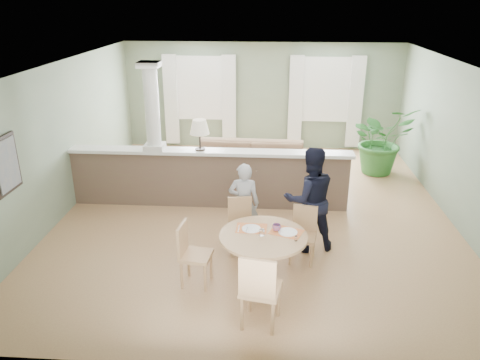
# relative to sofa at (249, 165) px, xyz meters

# --- Properties ---
(ground) EXTENTS (8.00, 8.00, 0.00)m
(ground) POSITION_rel_sofa_xyz_m (0.20, -1.36, -0.43)
(ground) COLOR tan
(ground) RESTS_ON ground
(room_shell) EXTENTS (7.02, 8.02, 2.71)m
(room_shell) POSITION_rel_sofa_xyz_m (0.17, -0.74, 1.38)
(room_shell) COLOR gray
(room_shell) RESTS_ON ground
(pony_wall) EXTENTS (5.32, 0.38, 2.70)m
(pony_wall) POSITION_rel_sofa_xyz_m (-0.79, -1.16, 0.28)
(pony_wall) COLOR brown
(pony_wall) RESTS_ON ground
(sofa) EXTENTS (3.00, 1.29, 0.86)m
(sofa) POSITION_rel_sofa_xyz_m (0.00, 0.00, 0.00)
(sofa) COLOR #845E48
(sofa) RESTS_ON ground
(houseplant) EXTENTS (1.73, 1.63, 1.53)m
(houseplant) POSITION_rel_sofa_xyz_m (2.90, 0.90, 0.34)
(houseplant) COLOR #2C6B2A
(houseplant) RESTS_ON ground
(dining_table) EXTENTS (1.21, 1.21, 0.83)m
(dining_table) POSITION_rel_sofa_xyz_m (0.38, -3.66, 0.15)
(dining_table) COLOR tan
(dining_table) RESTS_ON ground
(chair_far_boy) EXTENTS (0.45, 0.45, 0.86)m
(chair_far_boy) POSITION_rel_sofa_xyz_m (0.01, -2.80, 0.05)
(chair_far_boy) COLOR tan
(chair_far_boy) RESTS_ON ground
(chair_far_man) EXTENTS (0.45, 0.45, 0.85)m
(chair_far_man) POSITION_rel_sofa_xyz_m (0.97, -3.02, 0.04)
(chair_far_man) COLOR tan
(chair_far_man) RESTS_ON ground
(chair_near) EXTENTS (0.54, 0.54, 1.02)m
(chair_near) POSITION_rel_sofa_xyz_m (0.36, -4.66, 0.13)
(chair_near) COLOR tan
(chair_near) RESTS_ON ground
(chair_side) EXTENTS (0.46, 0.46, 0.90)m
(chair_side) POSITION_rel_sofa_xyz_m (-0.61, -3.77, 0.07)
(chair_side) COLOR tan
(chair_side) RESTS_ON ground
(child_person) EXTENTS (0.50, 0.34, 1.35)m
(child_person) POSITION_rel_sofa_xyz_m (0.04, -2.54, 0.25)
(child_person) COLOR #98999D
(child_person) RESTS_ON ground
(man_person) EXTENTS (0.94, 0.80, 1.68)m
(man_person) POSITION_rel_sofa_xyz_m (1.07, -2.67, 0.41)
(man_person) COLOR black
(man_person) RESTS_ON ground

